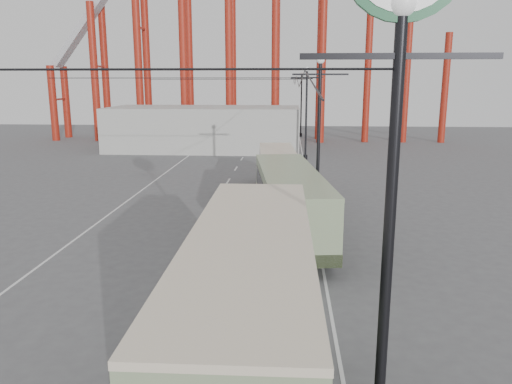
# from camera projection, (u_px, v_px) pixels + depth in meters

# --- Properties ---
(road_markings) EXTENTS (12.52, 120.00, 0.01)m
(road_markings) POSITION_uv_depth(u_px,v_px,m) (215.00, 206.00, 32.31)
(road_markings) COLOR silver
(road_markings) RESTS_ON ground
(lamp_post_near) EXTENTS (3.20, 0.44, 10.80)m
(lamp_post_near) POSITION_uv_depth(u_px,v_px,m) (398.00, 84.00, 8.09)
(lamp_post_near) COLOR black
(lamp_post_near) RESTS_ON ground
(lamp_post_mid) EXTENTS (3.20, 0.44, 9.32)m
(lamp_post_mid) POSITION_uv_depth(u_px,v_px,m) (319.00, 138.00, 29.23)
(lamp_post_mid) COLOR black
(lamp_post_mid) RESTS_ON ground
(lamp_post_far) EXTENTS (3.20, 0.44, 9.32)m
(lamp_post_far) POSITION_uv_depth(u_px,v_px,m) (306.00, 114.00, 50.66)
(lamp_post_far) COLOR black
(lamp_post_far) RESTS_ON ground
(lamp_post_distant) EXTENTS (3.20, 0.44, 9.32)m
(lamp_post_distant) POSITION_uv_depth(u_px,v_px,m) (301.00, 104.00, 72.10)
(lamp_post_distant) COLOR black
(lamp_post_distant) RESTS_ON ground
(fairground_shed) EXTENTS (22.00, 10.00, 5.00)m
(fairground_shed) POSITION_uv_depth(u_px,v_px,m) (205.00, 128.00, 58.69)
(fairground_shed) COLOR #A9A9A4
(fairground_shed) RESTS_ON ground
(double_decker_bus) EXTENTS (2.46, 9.38, 5.03)m
(double_decker_bus) POSITION_uv_depth(u_px,v_px,m) (250.00, 336.00, 10.20)
(double_decker_bus) COLOR #354223
(double_decker_bus) RESTS_ON ground
(single_decker_green) EXTENTS (4.23, 12.48, 3.46)m
(single_decker_green) POSITION_uv_depth(u_px,v_px,m) (290.00, 200.00, 25.53)
(single_decker_green) COLOR gray
(single_decker_green) RESTS_ON ground
(single_decker_cream) EXTENTS (3.16, 10.06, 3.08)m
(single_decker_cream) POSITION_uv_depth(u_px,v_px,m) (278.00, 170.00, 35.70)
(single_decker_cream) COLOR beige
(single_decker_cream) RESTS_ON ground
(pedestrian) EXTENTS (0.71, 0.50, 1.86)m
(pedestrian) POSITION_uv_depth(u_px,v_px,m) (258.00, 243.00, 21.99)
(pedestrian) COLOR black
(pedestrian) RESTS_ON ground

